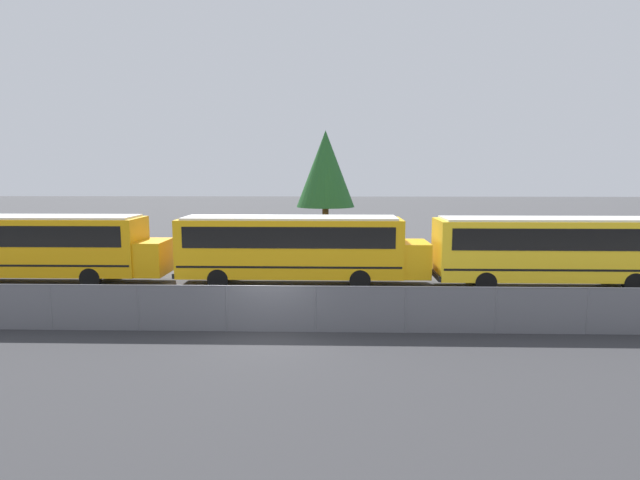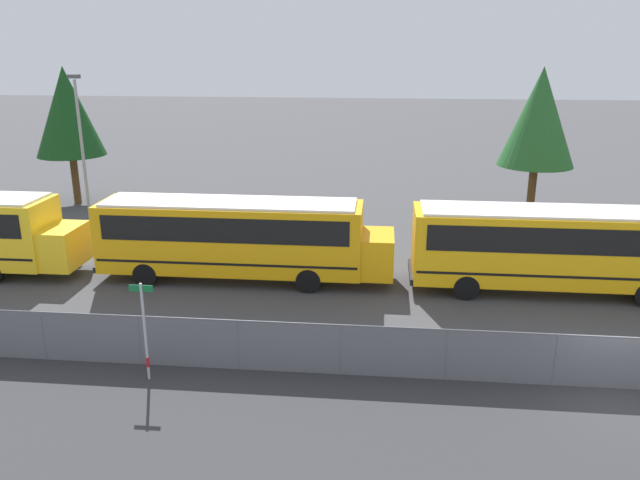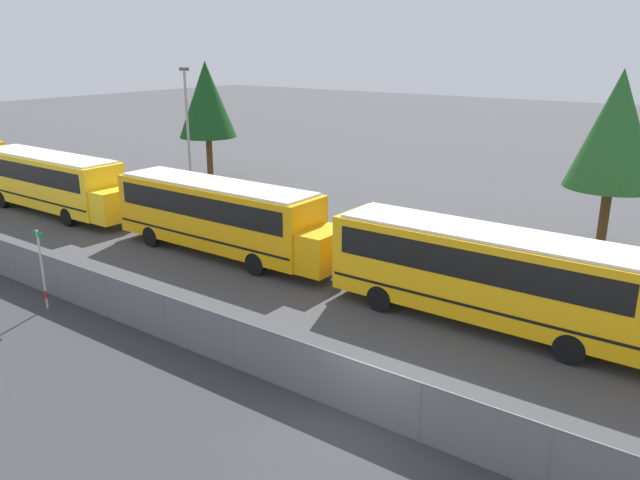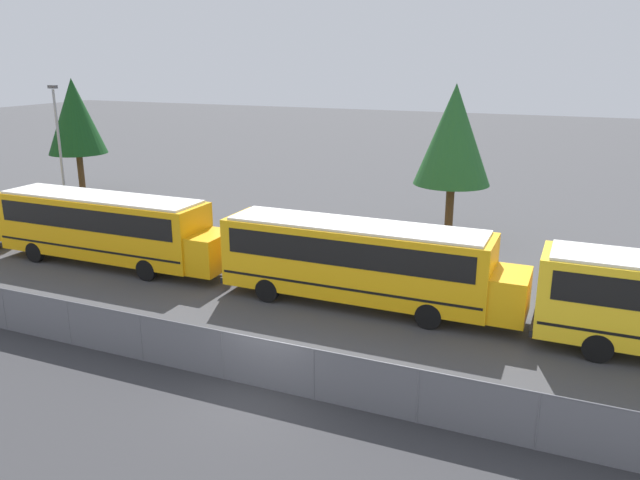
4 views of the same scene
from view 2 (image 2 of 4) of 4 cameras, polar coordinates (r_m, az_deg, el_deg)
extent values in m
plane|color=#424244|center=(20.22, 24.77, -12.17)|extent=(200.00, 200.00, 0.00)
cube|color=#9EA0A5|center=(19.86, 25.07, -10.13)|extent=(101.73, 0.03, 1.62)
cube|color=slate|center=(19.85, 25.08, -10.15)|extent=(101.73, 0.01, 1.62)
cylinder|color=slate|center=(19.52, 25.38, -8.02)|extent=(101.73, 0.05, 0.05)
cylinder|color=slate|center=(21.36, -23.95, -8.03)|extent=(0.07, 0.07, 1.62)
cylinder|color=slate|center=(20.06, -16.17, -8.82)|extent=(0.07, 0.07, 1.62)
cylinder|color=slate|center=(19.16, -7.46, -9.52)|extent=(0.07, 0.07, 1.62)
cylinder|color=slate|center=(18.74, 1.91, -10.02)|extent=(0.07, 0.07, 1.62)
cylinder|color=slate|center=(18.82, 11.47, -10.27)|extent=(0.07, 0.07, 1.62)
cylinder|color=slate|center=(19.40, 20.71, -10.24)|extent=(0.07, 0.07, 1.62)
cube|color=yellow|center=(28.35, -22.29, -0.52)|extent=(1.29, 2.31, 1.67)
cylinder|color=black|center=(30.85, -25.59, -1.18)|extent=(0.99, 0.28, 0.99)
cube|color=orange|center=(25.96, -8.14, 0.34)|extent=(10.79, 2.52, 2.78)
cube|color=black|center=(25.78, -8.20, 1.64)|extent=(9.92, 2.56, 1.00)
cube|color=black|center=(26.19, -8.07, -1.29)|extent=(10.57, 2.55, 0.10)
cube|color=orange|center=(25.40, 5.28, -1.26)|extent=(1.29, 2.31, 1.67)
cube|color=black|center=(28.11, -18.88, -1.76)|extent=(0.12, 2.52, 0.24)
cube|color=silver|center=(25.57, -8.28, 3.43)|extent=(10.25, 2.26, 0.10)
cylinder|color=black|center=(26.89, -0.50, -1.99)|extent=(0.99, 0.28, 0.99)
cylinder|color=black|center=(24.77, -1.07, -3.74)|extent=(0.99, 0.28, 0.99)
cylinder|color=black|center=(28.37, -14.06, -1.48)|extent=(0.99, 0.28, 0.99)
cylinder|color=black|center=(26.37, -15.68, -3.07)|extent=(0.99, 0.28, 0.99)
cube|color=#EDA80F|center=(26.00, 20.46, -0.58)|extent=(10.79, 2.52, 2.78)
cube|color=black|center=(25.83, 20.60, 0.71)|extent=(9.92, 2.56, 1.00)
cube|color=black|center=(26.24, 20.28, -2.20)|extent=(10.57, 2.55, 0.10)
cube|color=black|center=(25.55, 8.27, -2.88)|extent=(0.12, 2.52, 0.24)
cube|color=silver|center=(25.62, 20.80, 2.48)|extent=(10.25, 2.26, 0.10)
cylinder|color=black|center=(28.48, 26.13, -2.72)|extent=(0.99, 0.28, 0.99)
cylinder|color=black|center=(26.86, 12.65, -2.46)|extent=(0.99, 0.28, 0.99)
cylinder|color=black|center=(24.74, 13.23, -4.25)|extent=(0.99, 0.28, 0.99)
cylinder|color=#B7B7BC|center=(18.87, -15.71, -8.12)|extent=(0.08, 0.08, 3.03)
cylinder|color=red|center=(19.30, -15.47, -10.71)|extent=(0.09, 0.09, 0.30)
cube|color=#147238|center=(18.34, -16.05, -4.27)|extent=(0.70, 0.02, 0.20)
cylinder|color=gray|center=(35.55, -20.86, 7.30)|extent=(0.16, 0.16, 7.73)
cube|color=#47474C|center=(35.14, -21.58, 13.74)|extent=(0.60, 0.24, 0.20)
cylinder|color=#51381E|center=(41.31, -21.45, 5.17)|extent=(0.44, 0.44, 3.00)
cone|color=#144219|center=(40.72, -22.10, 10.84)|extent=(4.04, 4.04, 5.25)
cylinder|color=#51381E|center=(36.46, 18.75, 4.05)|extent=(0.44, 0.44, 3.13)
cone|color=#235B28|center=(35.79, 19.41, 10.57)|extent=(4.03, 4.03, 5.24)
camera|label=1|loc=(9.65, 88.31, -25.13)|focal=28.00mm
camera|label=3|loc=(14.68, 78.17, 3.21)|focal=35.00mm
camera|label=4|loc=(14.85, 89.14, 0.98)|focal=35.00mm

